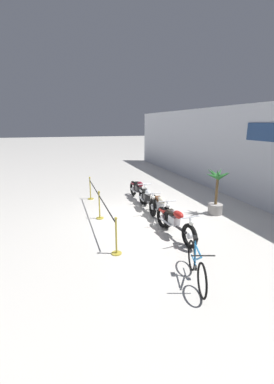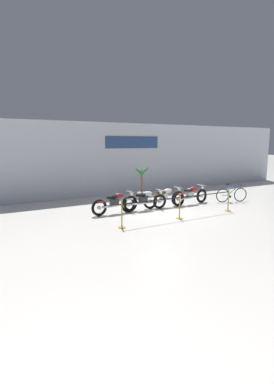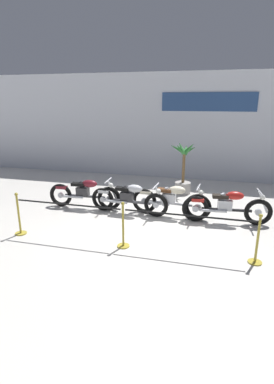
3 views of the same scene
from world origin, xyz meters
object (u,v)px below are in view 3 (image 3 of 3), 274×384
object	(u,v)px
motorcycle_maroon_0	(85,193)
stanchion_mid_right	(257,247)
potted_palm_left_of_row	(183,170)
motorcycle_cream_2	(171,200)
stanchion_mid_left	(123,232)
motorcycle_silver_1	(129,198)
stanchion_far_left	(78,214)
motorcycle_red_3	(227,207)

from	to	relation	value
motorcycle_maroon_0	stanchion_mid_right	world-z (taller)	stanchion_mid_right
potted_palm_left_of_row	motorcycle_maroon_0	bearing A→B (deg)	-140.07
motorcycle_maroon_0	motorcycle_cream_2	world-z (taller)	motorcycle_cream_2
motorcycle_cream_2	potted_palm_left_of_row	world-z (taller)	potted_palm_left_of_row
potted_palm_left_of_row	stanchion_mid_left	bearing A→B (deg)	-100.83
motorcycle_maroon_0	potted_palm_left_of_row	xyz separation A→B (m)	(2.68, 2.25, 0.39)
stanchion_mid_left	stanchion_mid_right	world-z (taller)	same
motorcycle_cream_2	stanchion_mid_left	size ratio (longest dim) A/B	2.14
stanchion_mid_left	stanchion_mid_right	distance (m)	2.77
motorcycle_silver_1	potted_palm_left_of_row	size ratio (longest dim) A/B	1.23
stanchion_mid_right	stanchion_far_left	bearing A→B (deg)	-180.00
motorcycle_red_3	stanchion_mid_right	distance (m)	2.03
motorcycle_maroon_0	stanchion_mid_left	distance (m)	2.80
motorcycle_cream_2	stanchion_far_left	distance (m)	2.76
potted_palm_left_of_row	stanchion_far_left	distance (m)	4.74
stanchion_far_left	stanchion_mid_right	distance (m)	3.84
stanchion_far_left	motorcycle_cream_2	bearing A→B (deg)	49.15
motorcycle_maroon_0	stanchion_far_left	size ratio (longest dim) A/B	0.41
motorcycle_silver_1	motorcycle_maroon_0	bearing A→B (deg)	175.89
potted_palm_left_of_row	stanchion_mid_right	distance (m)	4.78
motorcycle_cream_2	motorcycle_red_3	bearing A→B (deg)	-4.78
motorcycle_silver_1	stanchion_far_left	distance (m)	2.10
motorcycle_maroon_0	motorcycle_silver_1	xyz separation A→B (m)	(1.41, -0.10, -0.00)
motorcycle_silver_1	stanchion_mid_right	world-z (taller)	stanchion_mid_right
motorcycle_silver_1	motorcycle_cream_2	size ratio (longest dim) A/B	1.02
motorcycle_maroon_0	motorcycle_cream_2	distance (m)	2.60
potted_palm_left_of_row	stanchion_mid_left	world-z (taller)	potted_palm_left_of_row
motorcycle_maroon_0	motorcycle_silver_1	world-z (taller)	motorcycle_maroon_0
motorcycle_maroon_0	motorcycle_cream_2	xyz separation A→B (m)	(2.60, -0.01, 0.01)
motorcycle_maroon_0	motorcycle_red_3	world-z (taller)	same
motorcycle_red_3	stanchion_mid_right	xyz separation A→B (m)	(0.53, -1.96, -0.10)
stanchion_mid_left	motorcycle_maroon_0	bearing A→B (deg)	131.50
stanchion_far_left	potted_palm_left_of_row	bearing A→B (deg)	66.47
motorcycle_silver_1	potted_palm_left_of_row	distance (m)	2.70
motorcycle_cream_2	motorcycle_red_3	size ratio (longest dim) A/B	0.97
motorcycle_maroon_0	potted_palm_left_of_row	size ratio (longest dim) A/B	1.20
motorcycle_silver_1	stanchion_far_left	xyz separation A→B (m)	(-0.62, -1.99, 0.21)
motorcycle_cream_2	potted_palm_left_of_row	xyz separation A→B (m)	(0.09, 2.26, 0.38)
motorcycle_maroon_0	potted_palm_left_of_row	world-z (taller)	potted_palm_left_of_row
motorcycle_cream_2	motorcycle_red_3	world-z (taller)	motorcycle_cream_2
motorcycle_red_3	stanchion_far_left	size ratio (longest dim) A/B	0.42
motorcycle_cream_2	potted_palm_left_of_row	distance (m)	2.29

